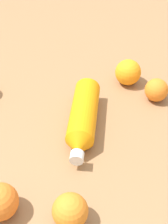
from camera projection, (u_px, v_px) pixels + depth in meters
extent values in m
plane|color=olive|center=(106.00, 120.00, 0.88)|extent=(2.40, 2.40, 0.00)
cylinder|color=orange|center=(84.00, 112.00, 0.85)|extent=(0.15, 0.22, 0.07)
cone|color=orange|center=(79.00, 147.00, 0.76)|extent=(0.08, 0.07, 0.07)
cylinder|color=white|center=(77.00, 157.00, 0.74)|extent=(0.04, 0.04, 0.03)
sphere|color=orange|center=(128.00, 72.00, 0.98)|extent=(0.08, 0.08, 0.08)
sphere|color=orange|center=(0.00, 202.00, 0.65)|extent=(0.08, 0.08, 0.08)
sphere|color=orange|center=(70.00, 211.00, 0.63)|extent=(0.07, 0.07, 0.07)
sphere|color=orange|center=(156.00, 90.00, 0.92)|extent=(0.07, 0.07, 0.07)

